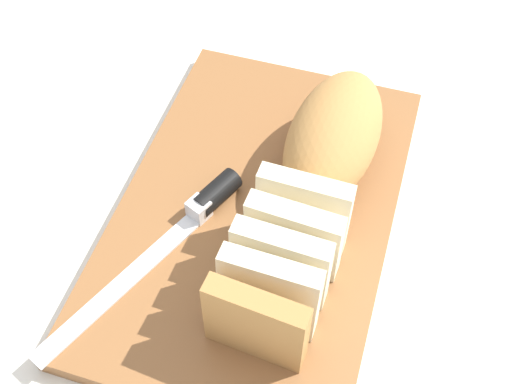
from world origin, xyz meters
name	(u,v)px	position (x,y,z in m)	size (l,w,h in m)	color
ground_plane	(256,220)	(0.00, 0.00, 0.00)	(3.00, 3.00, 0.00)	silver
cutting_board	(256,214)	(0.00, 0.00, 0.01)	(0.45, 0.29, 0.02)	brown
bread_loaf	(317,177)	(-0.03, 0.06, 0.07)	(0.35, 0.12, 0.09)	#A8753D
bread_knife	(194,214)	(0.03, -0.06, 0.03)	(0.26, 0.13, 0.03)	silver
crumb_near_knife	(227,274)	(0.09, 0.00, 0.02)	(0.00, 0.00, 0.00)	#996633
crumb_near_loaf	(257,236)	(0.03, 0.01, 0.02)	(0.00, 0.00, 0.00)	#996633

